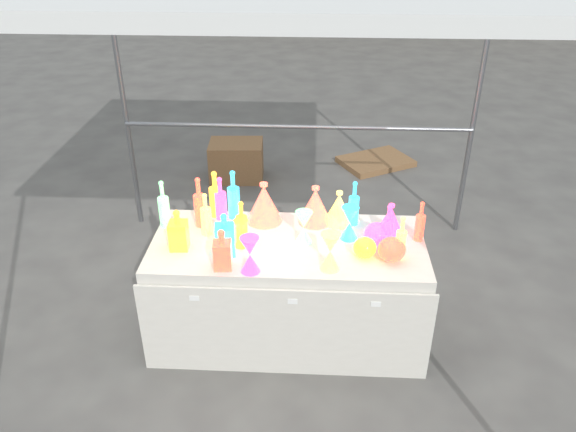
{
  "coord_description": "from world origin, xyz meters",
  "views": [
    {
      "loc": [
        0.16,
        -3.11,
        2.73
      ],
      "look_at": [
        0.0,
        0.0,
        0.95
      ],
      "focal_mm": 35.0,
      "sensor_mm": 36.0,
      "label": 1
    }
  ],
  "objects_px": {
    "globe_0": "(365,249)",
    "cardboard_box_closed": "(236,161)",
    "lampshade_0": "(264,202)",
    "display_table": "(288,289)",
    "bottle_0": "(215,194)",
    "decanter_0": "(178,229)"
  },
  "relations": [
    {
      "from": "cardboard_box_closed",
      "to": "globe_0",
      "type": "relative_size",
      "value": 3.93
    },
    {
      "from": "bottle_0",
      "to": "cardboard_box_closed",
      "type": "bearing_deg",
      "value": 94.53
    },
    {
      "from": "display_table",
      "to": "decanter_0",
      "type": "xyz_separation_m",
      "value": [
        -0.69,
        -0.09,
        0.51
      ]
    },
    {
      "from": "display_table",
      "to": "lampshade_0",
      "type": "distance_m",
      "value": 0.62
    },
    {
      "from": "decanter_0",
      "to": "display_table",
      "type": "bearing_deg",
      "value": 4.44
    },
    {
      "from": "display_table",
      "to": "decanter_0",
      "type": "distance_m",
      "value": 0.87
    },
    {
      "from": "cardboard_box_closed",
      "to": "bottle_0",
      "type": "xyz_separation_m",
      "value": [
        0.17,
        -2.16,
        0.71
      ]
    },
    {
      "from": "bottle_0",
      "to": "globe_0",
      "type": "distance_m",
      "value": 1.13
    },
    {
      "from": "bottle_0",
      "to": "lampshade_0",
      "type": "xyz_separation_m",
      "value": [
        0.35,
        -0.06,
        -0.03
      ]
    },
    {
      "from": "globe_0",
      "to": "cardboard_box_closed",
      "type": "bearing_deg",
      "value": 114.27
    },
    {
      "from": "display_table",
      "to": "bottle_0",
      "type": "bearing_deg",
      "value": 146.64
    },
    {
      "from": "cardboard_box_closed",
      "to": "lampshade_0",
      "type": "distance_m",
      "value": 2.38
    },
    {
      "from": "globe_0",
      "to": "bottle_0",
      "type": "bearing_deg",
      "value": 154.91
    },
    {
      "from": "bottle_0",
      "to": "globe_0",
      "type": "relative_size",
      "value": 2.35
    },
    {
      "from": "cardboard_box_closed",
      "to": "lampshade_0",
      "type": "bearing_deg",
      "value": -80.06
    },
    {
      "from": "decanter_0",
      "to": "globe_0",
      "type": "bearing_deg",
      "value": -4.91
    },
    {
      "from": "cardboard_box_closed",
      "to": "bottle_0",
      "type": "distance_m",
      "value": 2.28
    },
    {
      "from": "display_table",
      "to": "decanter_0",
      "type": "relative_size",
      "value": 6.61
    },
    {
      "from": "globe_0",
      "to": "decanter_0",
      "type": "bearing_deg",
      "value": 178.22
    },
    {
      "from": "globe_0",
      "to": "lampshade_0",
      "type": "height_order",
      "value": "lampshade_0"
    },
    {
      "from": "display_table",
      "to": "bottle_0",
      "type": "height_order",
      "value": "bottle_0"
    },
    {
      "from": "decanter_0",
      "to": "globe_0",
      "type": "xyz_separation_m",
      "value": [
        1.18,
        -0.04,
        -0.08
      ]
    }
  ]
}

